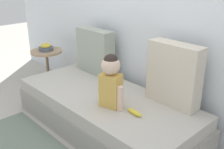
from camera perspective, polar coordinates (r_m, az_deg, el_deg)
name	(u,v)px	position (r m, az deg, el deg)	size (l,w,h in m)	color
ground_plane	(105,128)	(2.88, -1.38, -11.12)	(12.00, 12.00, 0.00)	#B2ADA3
back_wall	(146,10)	(2.86, 7.15, 13.43)	(5.21, 0.10, 2.31)	silver
couch	(105,112)	(2.78, -1.42, -7.91)	(2.01, 0.88, 0.38)	#9C978F
throw_pillow_left	(95,51)	(3.19, -3.59, 4.88)	(0.51, 0.16, 0.52)	#99A393
throw_pillow_right	(174,75)	(2.48, 12.93, -0.03)	(0.50, 0.16, 0.58)	beige
toddler	(111,79)	(2.38, -0.26, -1.06)	(0.29, 0.18, 0.50)	gold
banana	(135,112)	(2.36, 4.78, -7.97)	(0.17, 0.04, 0.04)	yellow
side_table	(47,59)	(3.81, -13.56, 3.30)	(0.42, 0.42, 0.51)	tan
fruit_bowl	(46,47)	(3.77, -13.77, 5.56)	(0.20, 0.20, 0.10)	#4C5666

